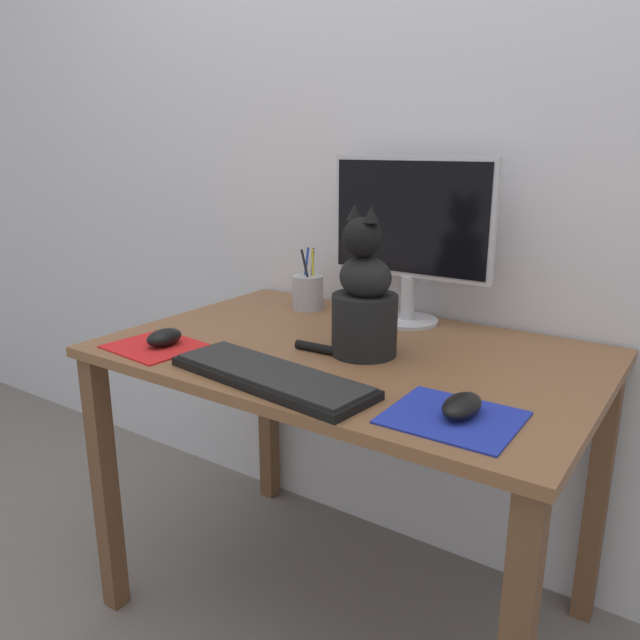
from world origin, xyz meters
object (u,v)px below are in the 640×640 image
(cat, at_px, (364,301))
(keyboard, at_px, (270,376))
(computer_mouse_left, at_px, (164,337))
(pen_cup, at_px, (308,292))
(computer_mouse_right, at_px, (462,406))
(monitor, at_px, (410,230))

(cat, bearing_deg, keyboard, -87.21)
(computer_mouse_left, bearing_deg, cat, 27.76)
(keyboard, xyz_separation_m, pen_cup, (-0.27, 0.52, 0.04))
(computer_mouse_right, relative_size, pen_cup, 0.61)
(computer_mouse_right, xyz_separation_m, pen_cup, (-0.66, 0.47, 0.03))
(computer_mouse_right, height_order, cat, cat)
(computer_mouse_left, relative_size, pen_cup, 0.53)
(keyboard, distance_m, cat, 0.29)
(monitor, xyz_separation_m, keyboard, (-0.03, -0.55, -0.24))
(monitor, distance_m, computer_mouse_left, 0.68)
(keyboard, bearing_deg, computer_mouse_left, -178.62)
(monitor, relative_size, cat, 1.33)
(monitor, height_order, keyboard, monitor)
(computer_mouse_right, bearing_deg, cat, 148.02)
(cat, bearing_deg, monitor, 115.13)
(keyboard, relative_size, computer_mouse_right, 4.41)
(computer_mouse_left, xyz_separation_m, pen_cup, (0.08, 0.49, 0.03))
(computer_mouse_left, relative_size, cat, 0.28)
(cat, bearing_deg, pen_cup, 160.36)
(computer_mouse_right, distance_m, pen_cup, 0.81)
(keyboard, xyz_separation_m, computer_mouse_left, (-0.35, 0.03, 0.01))
(computer_mouse_left, xyz_separation_m, cat, (0.42, 0.22, 0.10))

